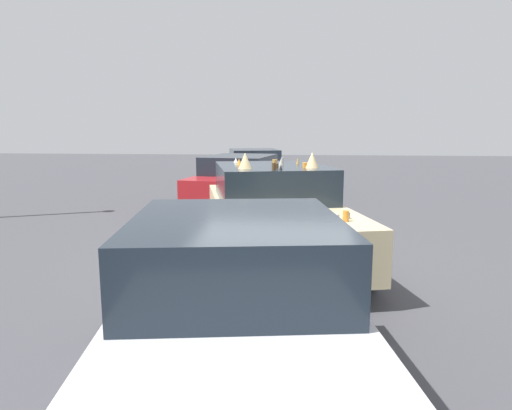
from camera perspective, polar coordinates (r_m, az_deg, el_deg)
name	(u,v)px	position (r m, az deg, el deg)	size (l,w,h in m)	color
ground_plane	(275,261)	(7.29, 2.36, -7.03)	(60.00, 60.00, 0.00)	#47474C
art_car_decorated	(274,213)	(7.18, 2.31, -1.08)	(4.78, 2.87, 1.74)	beige
parked_sedan_row_back_center	(237,313)	(3.53, -2.41, -13.50)	(4.22, 2.40, 1.43)	silver
parked_sedan_behind_left	(255,169)	(15.98, -0.19, 4.58)	(4.52, 2.69, 1.37)	silver
parked_sedan_near_right	(241,180)	(12.29, -1.94, 3.14)	(4.64, 2.52, 1.38)	red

